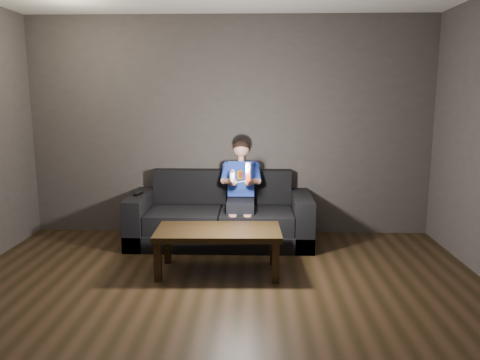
{
  "coord_description": "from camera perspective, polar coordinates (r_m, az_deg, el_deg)",
  "views": [
    {
      "loc": [
        0.3,
        -3.33,
        1.73
      ],
      "look_at": [
        0.15,
        1.55,
        0.85
      ],
      "focal_mm": 35.0,
      "sensor_mm": 36.0,
      "label": 1
    }
  ],
  "objects": [
    {
      "name": "floor",
      "position": [
        3.77,
        -3.14,
        -17.14
      ],
      "size": [
        5.0,
        5.0,
        0.0
      ],
      "primitive_type": "plane",
      "color": "black",
      "rests_on": "ground"
    },
    {
      "name": "back_wall",
      "position": [
        5.85,
        -1.19,
        6.49
      ],
      "size": [
        5.0,
        0.04,
        2.7
      ],
      "primitive_type": "cube",
      "color": "#3F3836",
      "rests_on": "ground"
    },
    {
      "name": "front_wall",
      "position": [
        0.96,
        -17.01,
        -13.51
      ],
      "size": [
        5.0,
        0.04,
        2.7
      ],
      "primitive_type": "cube",
      "color": "#3F3836",
      "rests_on": "ground"
    },
    {
      "name": "sofa",
      "position": [
        5.62,
        -2.36,
        -4.87
      ],
      "size": [
        2.14,
        0.92,
        0.83
      ],
      "color": "black",
      "rests_on": "floor"
    },
    {
      "name": "child",
      "position": [
        5.45,
        0.11,
        -0.5
      ],
      "size": [
        0.47,
        0.57,
        1.15
      ],
      "color": "black",
      "rests_on": "sofa"
    },
    {
      "name": "wii_remote_red",
      "position": [
        4.98,
        0.98,
        1.0
      ],
      "size": [
        0.05,
        0.08,
        0.2
      ],
      "color": "red",
      "rests_on": "child"
    },
    {
      "name": "nunchuk_white",
      "position": [
        5.0,
        -0.92,
        0.51
      ],
      "size": [
        0.06,
        0.09,
        0.15
      ],
      "color": "white",
      "rests_on": "child"
    },
    {
      "name": "wii_remote_black",
      "position": [
        5.62,
        -12.28,
        -1.65
      ],
      "size": [
        0.07,
        0.17,
        0.03
      ],
      "color": "black",
      "rests_on": "sofa"
    },
    {
      "name": "coffee_table",
      "position": [
        4.63,
        -2.65,
        -6.71
      ],
      "size": [
        1.23,
        0.64,
        0.44
      ],
      "color": "black",
      "rests_on": "floor"
    }
  ]
}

